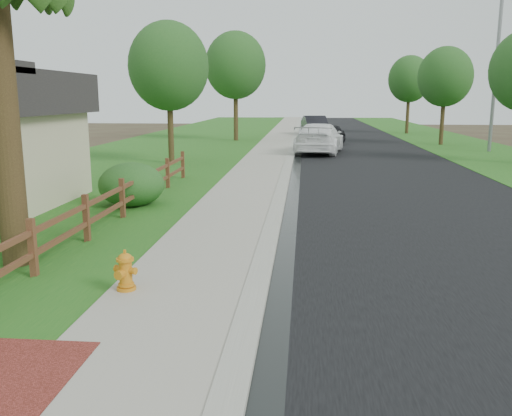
# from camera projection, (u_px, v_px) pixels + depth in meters

# --- Properties ---
(ground) EXTENTS (120.00, 120.00, 0.00)m
(ground) POSITION_uv_depth(u_px,v_px,m) (206.00, 362.00, 6.62)
(ground) COLOR #3B2D20
(road) EXTENTS (8.00, 90.00, 0.02)m
(road) POSITION_uv_depth(u_px,v_px,m) (351.00, 140.00, 40.37)
(road) COLOR black
(road) RESTS_ON ground
(curb) EXTENTS (0.40, 90.00, 0.12)m
(curb) POSITION_uv_depth(u_px,v_px,m) (295.00, 139.00, 40.72)
(curb) COLOR gray
(curb) RESTS_ON ground
(wet_gutter) EXTENTS (0.50, 90.00, 0.00)m
(wet_gutter) POSITION_uv_depth(u_px,v_px,m) (299.00, 140.00, 40.70)
(wet_gutter) COLOR black
(wet_gutter) RESTS_ON road
(sidewalk) EXTENTS (2.20, 90.00, 0.10)m
(sidewalk) POSITION_uv_depth(u_px,v_px,m) (277.00, 139.00, 40.84)
(sidewalk) COLOR #A19B8C
(sidewalk) RESTS_ON ground
(grass_strip) EXTENTS (1.60, 90.00, 0.06)m
(grass_strip) POSITION_uv_depth(u_px,v_px,m) (252.00, 139.00, 41.01)
(grass_strip) COLOR #195819
(grass_strip) RESTS_ON ground
(lawn_near) EXTENTS (9.00, 90.00, 0.04)m
(lawn_near) POSITION_uv_depth(u_px,v_px,m) (185.00, 139.00, 41.46)
(lawn_near) COLOR #195819
(lawn_near) RESTS_ON ground
(verge_far) EXTENTS (6.00, 90.00, 0.04)m
(verge_far) POSITION_uv_depth(u_px,v_px,m) (446.00, 141.00, 39.76)
(verge_far) COLOR #195819
(verge_far) RESTS_ON ground
(ranch_fence) EXTENTS (0.12, 16.92, 1.10)m
(ranch_fence) POSITION_uv_depth(u_px,v_px,m) (106.00, 205.00, 13.06)
(ranch_fence) COLOR #4D2B19
(ranch_fence) RESTS_ON ground
(fire_hydrant) EXTENTS (0.44, 0.36, 0.67)m
(fire_hydrant) POSITION_uv_depth(u_px,v_px,m) (125.00, 272.00, 8.76)
(fire_hydrant) COLOR orange
(fire_hydrant) RESTS_ON sidewalk
(white_suv) EXTENTS (3.22, 6.15, 1.70)m
(white_suv) POSITION_uv_depth(u_px,v_px,m) (319.00, 138.00, 30.94)
(white_suv) COLOR white
(white_suv) RESTS_ON road
(dark_car_mid) EXTENTS (2.45, 4.32, 1.39)m
(dark_car_mid) POSITION_uv_depth(u_px,v_px,m) (328.00, 133.00, 37.86)
(dark_car_mid) COLOR black
(dark_car_mid) RESTS_ON road
(dark_car_far) EXTENTS (2.43, 5.19, 1.64)m
(dark_car_far) POSITION_uv_depth(u_px,v_px,m) (315.00, 126.00, 44.82)
(dark_car_far) COLOR black
(dark_car_far) RESTS_ON road
(streetlight) EXTENTS (2.33, 0.25, 10.08)m
(streetlight) POSITION_uv_depth(u_px,v_px,m) (494.00, 52.00, 30.78)
(streetlight) COLOR gray
(streetlight) RESTS_ON ground
(shrub_d) EXTENTS (2.09, 2.09, 1.31)m
(shrub_d) POSITION_uv_depth(u_px,v_px,m) (131.00, 185.00, 15.91)
(shrub_d) COLOR #1A4A1B
(shrub_d) RESTS_ON ground
(tree_near_left) EXTENTS (3.76, 3.76, 6.67)m
(tree_near_left) POSITION_uv_depth(u_px,v_px,m) (169.00, 66.00, 25.30)
(tree_near_left) COLOR #352615
(tree_near_left) RESTS_ON ground
(tree_mid_left) EXTENTS (4.38, 4.38, 7.83)m
(tree_mid_left) POSITION_uv_depth(u_px,v_px,m) (235.00, 65.00, 38.92)
(tree_mid_left) COLOR #352615
(tree_mid_left) RESTS_ON ground
(tree_mid_right) EXTENTS (3.56, 3.56, 6.45)m
(tree_mid_right) POSITION_uv_depth(u_px,v_px,m) (445.00, 77.00, 35.58)
(tree_mid_right) COLOR #352615
(tree_mid_right) RESTS_ON ground
(tree_far_right) EXTENTS (3.65, 3.65, 6.73)m
(tree_far_right) POSITION_uv_depth(u_px,v_px,m) (410.00, 79.00, 46.83)
(tree_far_right) COLOR #352615
(tree_far_right) RESTS_ON ground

